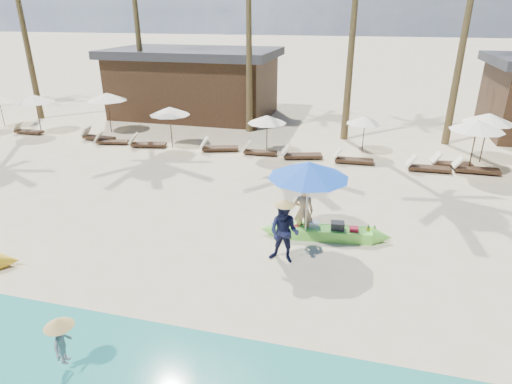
# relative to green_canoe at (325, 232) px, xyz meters

# --- Properties ---
(ground) EXTENTS (240.00, 240.00, 0.00)m
(ground) POSITION_rel_green_canoe_xyz_m (-2.31, -2.42, -0.19)
(ground) COLOR beige
(ground) RESTS_ON ground
(green_canoe) EXTENTS (4.54, 0.90, 0.58)m
(green_canoe) POSITION_rel_green_canoe_xyz_m (0.00, 0.00, 0.00)
(green_canoe) COLOR #6DE144
(green_canoe) RESTS_ON ground
(tourist) EXTENTS (0.64, 0.45, 1.67)m
(tourist) POSITION_rel_green_canoe_xyz_m (-0.71, 0.01, 0.64)
(tourist) COLOR tan
(tourist) RESTS_ON ground
(vendor_green) EXTENTS (0.95, 0.79, 1.79)m
(vendor_green) POSITION_rel_green_canoe_xyz_m (-1.01, -1.61, 0.70)
(vendor_green) COLOR #141838
(vendor_green) RESTS_ON ground
(vendor_yellow) EXTENTS (0.48, 0.66, 0.92)m
(vendor_yellow) POSITION_rel_green_canoe_xyz_m (-4.39, -6.58, 0.45)
(vendor_yellow) COLOR gray
(vendor_yellow) RESTS_ON ground
(blue_umbrella) EXTENTS (2.38, 2.38, 2.56)m
(blue_umbrella) POSITION_rel_green_canoe_xyz_m (-0.58, -0.29, 2.12)
(blue_umbrella) COLOR #99999E
(blue_umbrella) RESTS_ON ground
(resort_parasol_2) EXTENTS (2.11, 2.11, 2.17)m
(resort_parasol_2) POSITION_rel_green_canoe_xyz_m (-17.33, 8.53, 1.76)
(resort_parasol_2) COLOR #352416
(resort_parasol_2) RESTS_ON ground
(lounger_2_left) EXTENTS (1.73, 0.54, 0.59)m
(lounger_2_left) POSITION_rel_green_canoe_xyz_m (-17.90, 8.07, 0.00)
(lounger_2_left) COLOR #352416
(lounger_2_left) RESTS_ON ground
(resort_parasol_3) EXTENTS (2.22, 2.22, 2.28)m
(resort_parasol_3) POSITION_rel_green_canoe_xyz_m (-13.43, 9.62, 1.86)
(resort_parasol_3) COLOR #352416
(resort_parasol_3) RESTS_ON ground
(lounger_3_left) EXTENTS (1.91, 0.73, 0.64)m
(lounger_3_left) POSITION_rel_green_canoe_xyz_m (-13.25, 7.89, 0.02)
(lounger_3_left) COLOR #352416
(lounger_3_left) RESTS_ON ground
(lounger_3_right) EXTENTS (1.79, 0.83, 0.59)m
(lounger_3_right) POSITION_rel_green_canoe_xyz_m (-12.14, 7.44, 0.00)
(lounger_3_right) COLOR #352416
(lounger_3_right) RESTS_ON ground
(resort_parasol_4) EXTENTS (2.04, 2.04, 2.11)m
(resort_parasol_4) POSITION_rel_green_canoe_xyz_m (-8.71, 7.74, 1.70)
(resort_parasol_4) COLOR #352416
(resort_parasol_4) RESTS_ON ground
(lounger_4_left) EXTENTS (1.95, 0.93, 0.64)m
(lounger_4_left) POSITION_rel_green_canoe_xyz_m (-10.02, 7.40, 0.02)
(lounger_4_left) COLOR #352416
(lounger_4_left) RESTS_ON ground
(lounger_4_right) EXTENTS (1.99, 1.14, 0.65)m
(lounger_4_right) POSITION_rel_green_canoe_xyz_m (-6.20, 7.67, 0.02)
(lounger_4_right) COLOR #352416
(lounger_4_right) RESTS_ON ground
(resort_parasol_5) EXTENTS (1.88, 1.88, 1.94)m
(resort_parasol_5) POSITION_rel_green_canoe_xyz_m (-3.69, 7.83, 1.55)
(resort_parasol_5) COLOR #352416
(resort_parasol_5) RESTS_ON ground
(lounger_5_left) EXTENTS (1.72, 0.59, 0.58)m
(lounger_5_left) POSITION_rel_green_canoe_xyz_m (-4.09, 7.61, -0.00)
(lounger_5_left) COLOR #352416
(lounger_5_left) RESTS_ON ground
(resort_parasol_6) EXTENTS (1.80, 1.80, 1.85)m
(resort_parasol_6) POSITION_rel_green_canoe_xyz_m (0.88, 9.19, 1.48)
(resort_parasol_6) COLOR #352416
(resort_parasol_6) RESTS_ON ground
(lounger_6_left) EXTENTS (2.03, 1.13, 0.66)m
(lounger_6_left) POSITION_rel_green_canoe_xyz_m (-1.99, 7.49, 0.03)
(lounger_6_left) COLOR #352416
(lounger_6_left) RESTS_ON ground
(lounger_6_right) EXTENTS (1.85, 0.63, 0.62)m
(lounger_6_right) POSITION_rel_green_canoe_xyz_m (0.43, 7.46, 0.01)
(lounger_6_right) COLOR #352416
(lounger_6_right) RESTS_ON ground
(resort_parasol_7) EXTENTS (2.24, 2.24, 2.30)m
(resort_parasol_7) POSITION_rel_green_canoe_xyz_m (5.51, 7.61, 1.88)
(resort_parasol_7) COLOR #352416
(resort_parasol_7) RESTS_ON ground
(lounger_7_left) EXTENTS (1.89, 0.64, 0.64)m
(lounger_7_left) POSITION_rel_green_canoe_xyz_m (3.68, 7.17, 0.02)
(lounger_7_left) COLOR #352416
(lounger_7_left) RESTS_ON ground
(lounger_7_right) EXTENTS (1.85, 0.79, 0.61)m
(lounger_7_right) POSITION_rel_green_canoe_xyz_m (4.77, 8.03, 0.01)
(lounger_7_right) COLOR #352416
(lounger_7_right) RESTS_ON ground
(resort_parasol_8) EXTENTS (2.24, 2.24, 2.31)m
(resort_parasol_8) POSITION_rel_green_canoe_xyz_m (6.28, 9.15, 1.89)
(resort_parasol_8) COLOR #352416
(resort_parasol_8) RESTS_ON ground
(lounger_8_left) EXTENTS (1.95, 0.62, 0.66)m
(lounger_8_left) POSITION_rel_green_canoe_xyz_m (5.66, 7.45, 0.03)
(lounger_8_left) COLOR #352416
(lounger_8_left) RESTS_ON ground
(pavilion_west) EXTENTS (10.80, 6.60, 4.30)m
(pavilion_west) POSITION_rel_green_canoe_xyz_m (-10.31, 15.08, 2.00)
(pavilion_west) COLOR #352416
(pavilion_west) RESTS_ON ground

